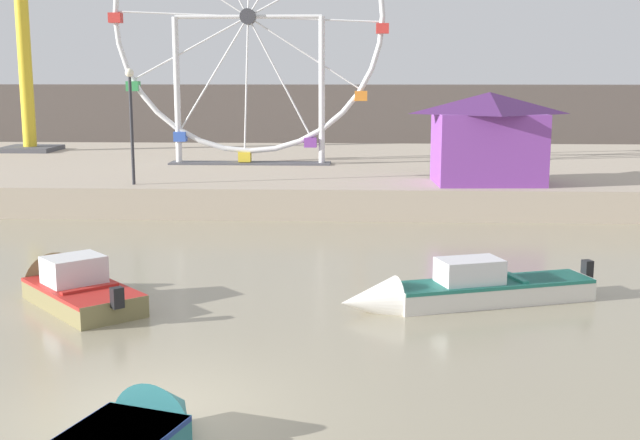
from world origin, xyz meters
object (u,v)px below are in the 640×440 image
Objects in this scene: motorboat_olive_wood at (69,286)px; ferris_wheel_white_frame at (248,22)px; carnival_booth_purple_stall at (488,136)px; drop_tower_yellow_tower at (22,13)px; promenade_lamp_near at (131,110)px; motorboat_white_red_stripe at (457,290)px.

ferris_wheel_white_frame is at bearing -47.80° from motorboat_olive_wood.
drop_tower_yellow_tower is at bearing 148.72° from carnival_booth_purple_stall.
promenade_lamp_near reaches higher than motorboat_olive_wood.
ferris_wheel_white_frame is 8.73m from promenade_lamp_near.
motorboat_white_red_stripe is 32.68m from drop_tower_yellow_tower.
carnival_booth_purple_stall is at bearing -119.68° from motorboat_white_red_stripe.
motorboat_olive_wood is 0.97× the size of promenade_lamp_near.
drop_tower_yellow_tower is 16.54m from promenade_lamp_near.
carnival_booth_purple_stall is (22.42, -12.10, -5.44)m from drop_tower_yellow_tower.
motorboat_olive_wood is 12.34m from promenade_lamp_near.
motorboat_olive_wood is at bearing -66.30° from drop_tower_yellow_tower.
promenade_lamp_near is (-3.43, -7.17, -3.60)m from ferris_wheel_white_frame.
carnival_booth_purple_stall reaches higher than motorboat_white_red_stripe.
promenade_lamp_near is (9.20, -13.01, -4.45)m from drop_tower_yellow_tower.
drop_tower_yellow_tower reaches higher than carnival_booth_purple_stall.
drop_tower_yellow_tower is at bearing 155.20° from ferris_wheel_white_frame.
drop_tower_yellow_tower is (-19.84, 24.71, 8.00)m from motorboat_white_red_stripe.
drop_tower_yellow_tower reaches higher than promenade_lamp_near.
promenade_lamp_near is at bearing -54.74° from drop_tower_yellow_tower.
ferris_wheel_white_frame is 0.87× the size of drop_tower_yellow_tower.
ferris_wheel_white_frame is 12.51m from carnival_booth_purple_stall.
drop_tower_yellow_tower is 3.42× the size of promenade_lamp_near.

